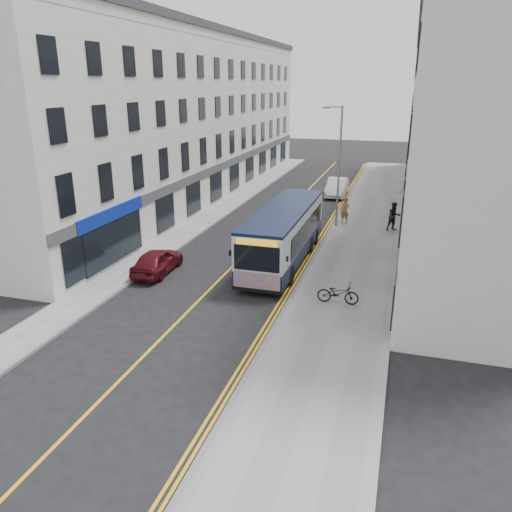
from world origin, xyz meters
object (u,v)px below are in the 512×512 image
Objects in this scene: pedestrian_near at (345,210)px; bicycle at (338,293)px; car_maroon at (157,261)px; streetlamp at (338,163)px; city_bus at (284,233)px; car_white at (337,187)px; pedestrian_far at (394,216)px.

bicycle is at bearing -60.03° from pedestrian_near.
car_maroon is (-9.50, 1.40, 0.05)m from bicycle.
car_maroon is (-7.57, -11.19, -3.73)m from streetlamp.
streetlamp is 4.37× the size of pedestrian_near.
streetlamp is 0.77× the size of city_bus.
car_white is (-3.24, 22.76, 0.16)m from bicycle.
streetlamp is at bearing 77.31° from city_bus.
city_bus is 6.91m from car_maroon.
car_white is at bearing 6.56° from bicycle.
pedestrian_far is 16.00m from car_maroon.
bicycle is at bearing 170.04° from car_maroon.
pedestrian_far is at bearing -10.10° from bicycle.
pedestrian_near is 0.40× the size of car_white.
streetlamp is 10.87m from car_white.
car_white is 1.21× the size of car_maroon.
streetlamp is at bearing 148.35° from pedestrian_far.
city_bus reaches higher than car_maroon.
streetlamp is 5.07m from pedestrian_far.
streetlamp is 4.39× the size of bicycle.
pedestrian_near is 3.42m from pedestrian_far.
pedestrian_near is at bearing 133.30° from pedestrian_far.
bicycle is 0.40× the size of car_white.
bicycle is at bearing -83.34° from car_white.
car_white is at bearing 125.21° from pedestrian_near.
city_bus is 17.85m from car_white.
car_maroon is (-6.26, -21.36, -0.11)m from car_white.
car_white is at bearing -107.92° from car_maroon.
pedestrian_near is 14.55m from car_maroon.
pedestrian_far is at bearing 54.14° from city_bus.
bicycle is 13.56m from pedestrian_near.
streetlamp is 1.74× the size of car_white.
city_bus is at bearing 34.98° from bicycle.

